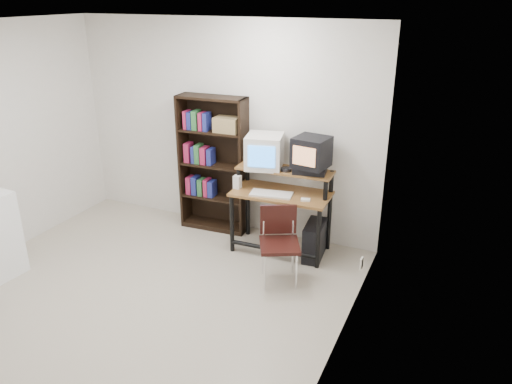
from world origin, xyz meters
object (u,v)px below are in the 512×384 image
at_px(bookshelf, 214,162).
at_px(computer_desk, 282,196).
at_px(pc_tower, 314,240).
at_px(crt_tv, 311,152).
at_px(school_chair, 279,237).
at_px(crt_monitor, 265,151).

bearing_deg(bookshelf, computer_desk, -16.28).
bearing_deg(computer_desk, bookshelf, 164.56).
bearing_deg(pc_tower, computer_desk, 171.23).
relative_size(crt_tv, school_chair, 0.51).
xyz_separation_m(computer_desk, crt_monitor, (-0.25, 0.08, 0.48)).
height_order(crt_tv, pc_tower, crt_tv).
relative_size(computer_desk, crt_monitor, 2.33).
bearing_deg(pc_tower, crt_monitor, 165.19).
xyz_separation_m(computer_desk, bookshelf, (-1.00, 0.24, 0.20)).
relative_size(pc_tower, school_chair, 0.56).
bearing_deg(crt_tv, pc_tower, -36.29).
bearing_deg(bookshelf, school_chair, -38.04).
relative_size(crt_monitor, crt_tv, 1.20).
height_order(crt_monitor, bookshelf, bookshelf).
xyz_separation_m(computer_desk, school_chair, (0.21, -0.62, -0.18)).
xyz_separation_m(crt_monitor, pc_tower, (0.67, -0.10, -0.95)).
xyz_separation_m(crt_tv, bookshelf, (-1.30, 0.14, -0.34)).
height_order(crt_monitor, school_chair, crt_monitor).
distance_m(pc_tower, school_chair, 0.69).
bearing_deg(pc_tower, school_chair, -115.01).
bearing_deg(bookshelf, pc_tower, -13.24).
distance_m(computer_desk, crt_monitor, 0.55).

